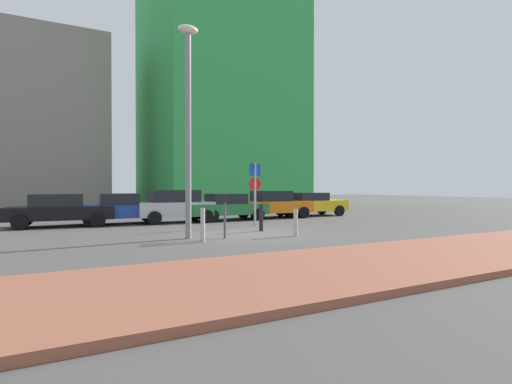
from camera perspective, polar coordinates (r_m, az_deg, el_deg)
The scene contains 16 objects.
ground_plane at distance 14.84m, azimuth -1.13°, elevation -6.04°, with size 120.00×120.00×0.00m, color #4C4947.
sidewalk_brick at distance 9.36m, azimuth 18.40°, elevation -9.61°, with size 40.00×3.95×0.14m, color #93513D.
parked_car_black at distance 19.29m, azimuth -26.68°, elevation -2.32°, with size 4.45×2.26×1.45m.
parked_car_blue at distance 19.55m, azimuth -19.19°, elevation -2.28°, with size 4.06×2.25×1.45m.
parked_car_silver at distance 19.73m, azimuth -11.27°, elevation -1.95°, with size 4.21×2.03×1.61m.
parked_car_green at distance 20.48m, azimuth -4.36°, elevation -2.17°, with size 4.37×2.01×1.40m.
parked_car_orange at distance 22.21m, azimuth 2.44°, elevation -1.78°, with size 4.40×2.31×1.54m.
parked_car_yellow at distance 23.91m, azimuth 7.82°, elevation -1.72°, with size 4.58×2.05×1.41m.
parking_sign_post at distance 17.21m, azimuth -0.15°, elevation 0.79°, with size 0.60×0.10×2.81m.
parking_meter at distance 13.33m, azimuth -4.57°, elevation -2.60°, with size 0.18×0.14×1.51m.
street_lamp at distance 13.64m, azimuth -9.88°, elevation 11.21°, with size 0.70×0.36×7.21m.
traffic_bollard_near at distance 14.03m, azimuth 5.81°, elevation -4.47°, with size 0.15×0.15×0.96m, color #B7B7BC.
traffic_bollard_mid at distance 15.51m, azimuth 0.76°, elevation -3.77°, with size 0.16×0.16×1.07m, color black.
traffic_bollard_far at distance 12.58m, azimuth -7.78°, elevation -4.80°, with size 0.15×0.15×1.08m, color #B7B7BC.
building_colorful_midrise at distance 46.10m, azimuth -5.68°, elevation 18.54°, with size 14.65×16.06×31.75m, color green.
building_under_construction at distance 45.90m, azimuth -28.74°, elevation 8.49°, with size 11.44×14.43×16.08m, color gray.
Camera 1 is at (-6.69, -13.13, 1.74)m, focal length 27.41 mm.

